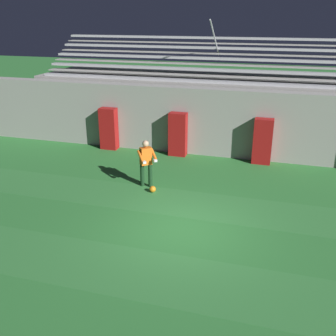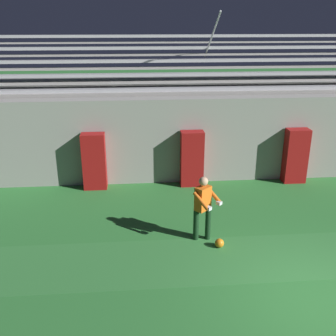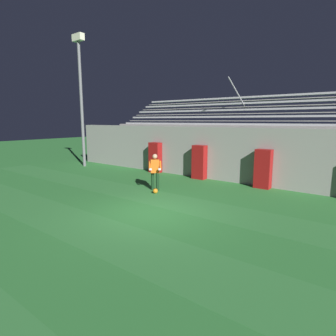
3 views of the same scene
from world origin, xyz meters
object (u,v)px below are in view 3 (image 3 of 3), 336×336
(padding_pillar_gate_left, at_px, (199,162))
(goalkeeper, at_px, (155,170))
(padding_pillar_gate_right, at_px, (263,169))
(floodlight_pole, at_px, (81,86))
(soccer_ball, at_px, (155,191))
(padding_pillar_far_left, at_px, (155,158))

(padding_pillar_gate_left, height_order, goalkeeper, padding_pillar_gate_left)
(padding_pillar_gate_left, relative_size, goalkeeper, 1.09)
(padding_pillar_gate_left, relative_size, padding_pillar_gate_right, 1.00)
(floodlight_pole, height_order, soccer_ball, floodlight_pole)
(padding_pillar_gate_right, bearing_deg, floodlight_pole, -174.18)
(padding_pillar_gate_right, distance_m, soccer_ball, 5.16)
(padding_pillar_gate_right, distance_m, floodlight_pole, 12.93)
(padding_pillar_gate_left, xyz_separation_m, soccer_ball, (0.15, -3.86, -0.80))
(padding_pillar_far_left, relative_size, goalkeeper, 1.09)
(floodlight_pole, xyz_separation_m, goalkeeper, (8.37, -2.23, -4.47))
(floodlight_pole, distance_m, goalkeeper, 9.75)
(padding_pillar_far_left, height_order, soccer_ball, padding_pillar_far_left)
(padding_pillar_gate_left, height_order, padding_pillar_far_left, same)
(padding_pillar_gate_right, relative_size, padding_pillar_far_left, 1.00)
(goalkeeper, relative_size, soccer_ball, 7.59)
(padding_pillar_gate_left, bearing_deg, goalkeeper, -93.45)
(padding_pillar_far_left, bearing_deg, soccer_ball, -49.60)
(soccer_ball, bearing_deg, padding_pillar_gate_right, 49.25)
(padding_pillar_gate_right, relative_size, floodlight_pole, 0.21)
(floodlight_pole, xyz_separation_m, soccer_ball, (8.73, -2.63, -5.31))
(padding_pillar_gate_left, height_order, padding_pillar_gate_right, same)
(padding_pillar_gate_left, xyz_separation_m, padding_pillar_gate_right, (3.47, 0.00, 0.00))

